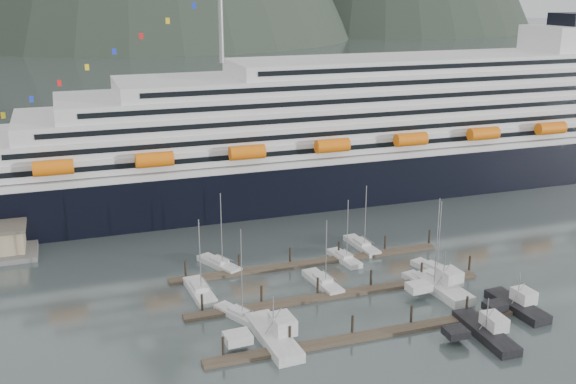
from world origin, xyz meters
name	(u,v)px	position (x,y,z in m)	size (l,w,h in m)	color
ground	(376,299)	(0.00, 0.00, 0.00)	(1600.00, 1600.00, 0.00)	#4A5756
cruise_ship	(391,136)	(30.03, 54.94, 12.04)	(210.00, 30.40, 50.30)	black
dock_near	(376,333)	(-4.93, -9.95, 0.31)	(48.18, 2.28, 3.20)	#45372C
dock_mid	(339,294)	(-4.93, 3.05, 0.31)	(48.18, 2.28, 3.20)	#45372C
dock_far	(309,262)	(-4.93, 16.05, 0.31)	(48.18, 2.28, 3.20)	#45372C
sailboat_a	(200,291)	(-25.05, 10.54, 0.43)	(3.51, 10.04, 13.05)	#B5B5B5
sailboat_b	(239,315)	(-21.34, 1.15, 0.41)	(5.89, 8.75, 14.07)	#B5B5B5
sailboat_c	(323,283)	(-5.84, 7.43, 0.41)	(3.78, 9.94, 11.70)	#B5B5B5
sailboat_d	(429,286)	(9.66, 0.94, 0.43)	(4.54, 10.90, 15.59)	#B5B5B5
sailboat_e	(219,264)	(-19.77, 19.99, 0.42)	(6.20, 9.67, 13.67)	#B5B5B5
sailboat_f	(344,259)	(1.35, 15.45, 0.40)	(3.54, 8.68, 11.71)	#B5B5B5
sailboat_g	(362,246)	(6.80, 19.99, 0.40)	(3.21, 10.08, 12.46)	#B5B5B5
sailboat_h	(433,269)	(13.56, 6.32, 0.41)	(4.58, 8.79, 12.97)	#B5B5B5
trawler_a	(272,335)	(-18.81, -6.99, 0.92)	(9.70, 13.43, 7.28)	#B5B5B5
trawler_c	(485,331)	(8.90, -15.00, 0.82)	(8.66, 12.31, 6.21)	black
trawler_d	(516,305)	(17.87, -9.85, 0.84)	(8.20, 11.06, 6.42)	black
trawler_e	(442,287)	(10.71, -1.05, 0.94)	(8.99, 11.80, 7.54)	#B5B5B5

